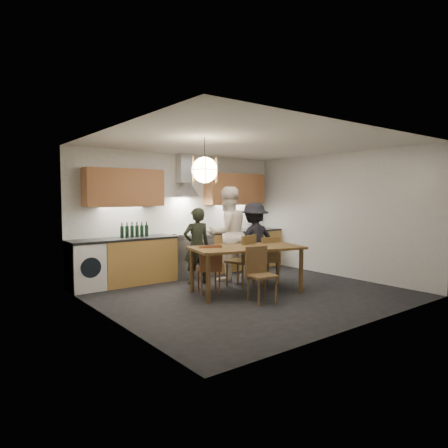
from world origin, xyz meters
TOP-DOWN VIEW (x-y plane):
  - ground at (0.00, 0.00)m, footprint 5.00×5.00m
  - room_shell at (0.00, 0.00)m, footprint 5.02×4.52m
  - counter_run at (0.02, 1.95)m, footprint 5.00×0.62m
  - range_stove at (0.00, 1.94)m, footprint 0.90×0.60m
  - wall_fixtures at (0.00, 2.07)m, footprint 4.30×0.54m
  - pendant_lamp at (-1.00, -0.10)m, footprint 0.43×0.43m
  - dining_table at (-0.00, 0.06)m, footprint 2.10×1.40m
  - chair_back_left at (-0.57, 0.37)m, footprint 0.51×0.51m
  - chair_back_mid at (0.24, 0.40)m, footprint 0.54×0.54m
  - chair_back_right at (0.76, 0.31)m, footprint 0.49×0.49m
  - chair_front at (-0.22, -0.52)m, footprint 0.47×0.47m
  - person_left at (-0.32, 1.16)m, footprint 0.60×0.45m
  - person_mid at (0.37, 1.08)m, footprint 0.98×0.80m
  - person_right at (0.92, 0.88)m, footprint 1.07×0.70m
  - mixing_bowl at (1.16, 1.90)m, footprint 0.33×0.33m
  - stock_pot at (1.73, 1.90)m, footprint 0.18×0.18m
  - wine_bottles at (-1.23, 1.96)m, footprint 0.58×0.07m

SIDE VIEW (x-z plane):
  - ground at x=0.00m, z-range 0.00..0.00m
  - range_stove at x=0.00m, z-range -0.02..0.90m
  - counter_run at x=0.02m, z-range 0.00..0.90m
  - chair_back_left at x=-0.57m, z-range 0.06..0.93m
  - chair_front at x=-0.22m, z-range 0.06..0.94m
  - chair_back_right at x=0.76m, z-range 0.07..0.98m
  - chair_back_mid at x=0.24m, z-range 0.07..1.05m
  - dining_table at x=0.00m, z-range 0.31..1.12m
  - person_left at x=-0.32m, z-range 0.00..1.48m
  - person_right at x=0.92m, z-range 0.00..1.56m
  - mixing_bowl at x=1.16m, z-range 0.90..0.97m
  - person_mid at x=0.37m, z-range 0.00..1.89m
  - stock_pot at x=1.73m, z-range 0.90..1.03m
  - wine_bottles at x=-1.23m, z-range 0.90..1.19m
  - room_shell at x=0.00m, z-range 0.40..3.01m
  - wall_fixtures at x=0.00m, z-range 1.32..2.42m
  - pendant_lamp at x=-1.00m, z-range 1.75..2.45m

